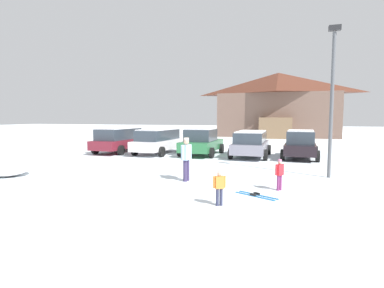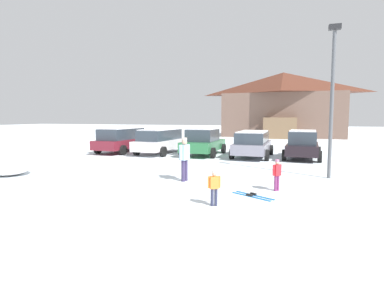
{
  "view_description": "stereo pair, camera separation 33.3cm",
  "coord_description": "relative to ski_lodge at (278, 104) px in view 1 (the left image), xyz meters",
  "views": [
    {
      "loc": [
        4.21,
        -5.91,
        2.45
      ],
      "look_at": [
        0.07,
        7.83,
        1.15
      ],
      "focal_mm": 28.0,
      "sensor_mm": 36.0,
      "label": 1
    },
    {
      "loc": [
        4.53,
        -5.81,
        2.45
      ],
      "look_at": [
        0.07,
        7.83,
        1.15
      ],
      "focal_mm": 28.0,
      "sensor_mm": 36.0,
      "label": 2
    }
  ],
  "objects": [
    {
      "name": "plowed_snow_pile",
      "position": [
        -10.38,
        -30.24,
        -3.65
      ],
      "size": [
        2.17,
        1.74,
        0.84
      ],
      "primitive_type": "ellipsoid",
      "color": "white",
      "rests_on": "ground"
    },
    {
      "name": "parked_black_sedan",
      "position": [
        1.68,
        -21.05,
        -3.23
      ],
      "size": [
        2.26,
        4.19,
        1.68
      ],
      "color": "black",
      "rests_on": "ground"
    },
    {
      "name": "parked_maroon_van",
      "position": [
        -10.23,
        -21.31,
        -3.15
      ],
      "size": [
        2.25,
        4.82,
        1.71
      ],
      "color": "maroon",
      "rests_on": "ground"
    },
    {
      "name": "skier_child_in_red_jacket",
      "position": [
        0.58,
        -29.5,
        -3.47
      ],
      "size": [
        0.28,
        0.31,
        1.05
      ],
      "color": "#7B2F65",
      "rests_on": "ground"
    },
    {
      "name": "lamp_post",
      "position": [
        2.49,
        -26.7,
        -0.71
      ],
      "size": [
        0.44,
        0.24,
        6.0
      ],
      "color": "#515459",
      "rests_on": "ground"
    },
    {
      "name": "parked_grey_wagon",
      "position": [
        -1.2,
        -21.15,
        -3.2
      ],
      "size": [
        2.3,
        4.62,
        1.59
      ],
      "color": "gray",
      "rests_on": "ground"
    },
    {
      "name": "ground",
      "position": [
        -3.59,
        -33.87,
        -4.07
      ],
      "size": [
        160.0,
        160.0,
        0.0
      ],
      "primitive_type": "plane",
      "color": "white"
    },
    {
      "name": "parked_white_suv",
      "position": [
        -7.29,
        -21.32,
        -3.17
      ],
      "size": [
        2.41,
        4.84,
        1.66
      ],
      "color": "white",
      "rests_on": "ground"
    },
    {
      "name": "skier_child_in_orange_jacket",
      "position": [
        -1.0,
        -31.79,
        -3.51
      ],
      "size": [
        0.33,
        0.24,
        0.99
      ],
      "color": "#2D304B",
      "rests_on": "ground"
    },
    {
      "name": "ski_lodge",
      "position": [
        0.0,
        0.0,
        0.0
      ],
      "size": [
        14.91,
        9.4,
        8.01
      ],
      "color": "brown",
      "rests_on": "ground"
    },
    {
      "name": "parked_green_coupe",
      "position": [
        -4.34,
        -21.2,
        -3.2
      ],
      "size": [
        2.33,
        4.27,
        1.73
      ],
      "color": "#296D3E",
      "rests_on": "ground"
    },
    {
      "name": "skier_adult_in_blue_parka",
      "position": [
        -2.85,
        -29.0,
        -3.12
      ],
      "size": [
        0.32,
        0.61,
        1.67
      ],
      "color": "#382E53",
      "rests_on": "ground"
    },
    {
      "name": "pair_of_skis",
      "position": [
        -0.11,
        -30.45,
        -4.04
      ],
      "size": [
        1.38,
        0.94,
        0.08
      ],
      "color": "#1A6CB4",
      "rests_on": "ground"
    }
  ]
}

